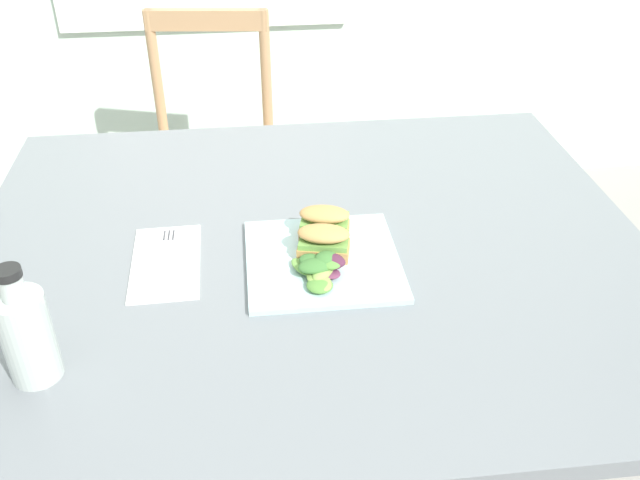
{
  "coord_description": "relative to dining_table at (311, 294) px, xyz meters",
  "views": [
    {
      "loc": [
        -0.19,
        -0.9,
        1.44
      ],
      "look_at": [
        -0.08,
        0.1,
        0.76
      ],
      "focal_mm": 38.76,
      "sensor_mm": 36.0,
      "label": 1
    }
  ],
  "objects": [
    {
      "name": "salad_mixed_greens",
      "position": [
        0.01,
        -0.1,
        0.14
      ],
      "size": [
        0.1,
        0.13,
        0.03
      ],
      "color": "#3D7033",
      "rests_on": "plate_lunch"
    },
    {
      "name": "bottle_cold_brew",
      "position": [
        -0.41,
        -0.28,
        0.18
      ],
      "size": [
        0.07,
        0.07,
        0.18
      ],
      "color": "#472819",
      "rests_on": "dining_table"
    },
    {
      "name": "sandwich_half_front",
      "position": [
        0.02,
        -0.05,
        0.15
      ],
      "size": [
        0.1,
        0.08,
        0.06
      ],
      "color": "tan",
      "rests_on": "plate_lunch"
    },
    {
      "name": "dining_table",
      "position": [
        0.0,
        0.0,
        0.0
      ],
      "size": [
        1.22,
        1.03,
        0.74
      ],
      "color": "slate",
      "rests_on": "ground"
    },
    {
      "name": "chair_wooden_far",
      "position": [
        -0.21,
        0.92,
        -0.18
      ],
      "size": [
        0.44,
        0.44,
        0.87
      ],
      "color": "tan",
      "rests_on": "ground"
    },
    {
      "name": "napkin_folded",
      "position": [
        -0.25,
        -0.03,
        0.12
      ],
      "size": [
        0.12,
        0.22,
        0.0
      ],
      "primitive_type": "cube",
      "rotation": [
        0.0,
        0.0,
        0.02
      ],
      "color": "white",
      "rests_on": "dining_table"
    },
    {
      "name": "sandwich_half_back",
      "position": [
        0.03,
        0.01,
        0.15
      ],
      "size": [
        0.1,
        0.08,
        0.06
      ],
      "color": "tan",
      "rests_on": "plate_lunch"
    },
    {
      "name": "plate_lunch",
      "position": [
        0.02,
        -0.06,
        0.12
      ],
      "size": [
        0.26,
        0.26,
        0.01
      ],
      "primitive_type": "cube",
      "color": "silver",
      "rests_on": "dining_table"
    },
    {
      "name": "fork_on_napkin",
      "position": [
        -0.25,
        -0.01,
        0.12
      ],
      "size": [
        0.03,
        0.19,
        0.0
      ],
      "color": "silver",
      "rests_on": "napkin_folded"
    }
  ]
}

